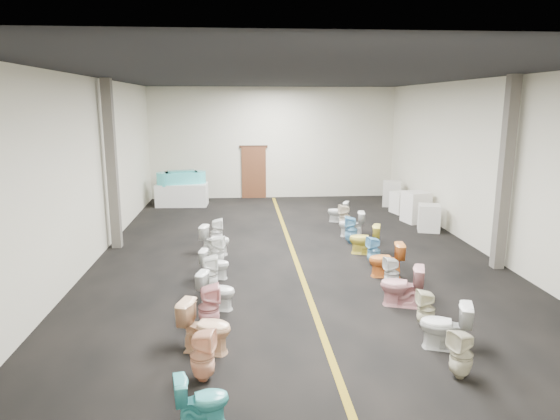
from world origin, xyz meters
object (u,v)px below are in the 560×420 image
Objects in this scene: appliance_crate_d at (392,194)px; toilet_left_5 at (209,274)px; display_table at (182,195)px; toilet_right_3 at (402,286)px; appliance_crate_b at (416,207)px; toilet_right_2 at (426,309)px; appliance_crate_c at (402,203)px; toilet_right_9 at (351,224)px; toilet_left_0 at (202,400)px; toilet_left_6 at (215,264)px; toilet_right_0 at (461,354)px; bathtub at (181,178)px; toilet_right_6 at (374,251)px; toilet_left_3 at (209,307)px; toilet_left_7 at (217,251)px; toilet_right_5 at (386,260)px; toilet_right_1 at (445,326)px; toilet_right_4 at (392,273)px; toilet_right_8 at (351,230)px; toilet_left_2 at (206,327)px; toilet_left_8 at (215,240)px; appliance_crate_a at (429,218)px; toilet_right_7 at (365,239)px; toilet_left_9 at (217,232)px; toilet_right_10 at (345,217)px; toilet_right_11 at (338,212)px; toilet_left_1 at (203,356)px.

appliance_crate_d is 10.59m from toilet_left_5.
display_table reaches higher than toilet_right_3.
appliance_crate_b is 1.48× the size of toilet_right_2.
toilet_right_9 is at bearing -129.80° from appliance_crate_c.
appliance_crate_b is 11.94m from toilet_left_0.
appliance_crate_b is at bearing 177.13° from toilet_right_3.
toilet_left_6 is 0.91× the size of toilet_right_0.
toilet_right_6 is at bearing -67.22° from bathtub.
toilet_right_3 is at bearing -87.86° from toilet_left_3.
toilet_left_5 is at bearing -171.07° from toilet_left_7.
bathtub is 7.62m from toilet_left_7.
bathtub is at bearing -141.46° from toilet_right_5.
toilet_right_0 is at bearing 12.12° from toilet_right_1.
appliance_crate_b is 1.45× the size of toilet_right_4.
toilet_right_1 is (-2.54, -8.52, -0.11)m from appliance_crate_b.
toilet_left_5 is at bearing -86.63° from toilet_right_3.
toilet_right_2 is 5.39m from toilet_right_8.
display_table is 2.31× the size of toilet_right_3.
toilet_left_2 is at bearing -94.72° from bathtub.
toilet_left_8 is 4.74m from toilet_right_4.
appliance_crate_b is at bearing -41.92° from toilet_left_6.
appliance_crate_a reaches higher than toilet_right_9.
toilet_right_7 is (3.71, 6.81, 0.06)m from toilet_left_0.
toilet_left_8 is 0.99× the size of toilet_right_8.
toilet_right_0 is 0.97× the size of toilet_right_9.
toilet_right_2 is (3.88, -1.99, -0.05)m from toilet_left_5.
toilet_right_0 is (5.34, -12.76, -0.06)m from display_table.
toilet_left_0 is at bearing 177.03° from toilet_left_9.
appliance_crate_c is 11.60m from toilet_left_2.
toilet_left_6 is 1.82m from toilet_left_8.
toilet_left_2 reaches higher than appliance_crate_a.
toilet_right_1 is at bearing 17.66° from toilet_right_7.
toilet_right_2 is at bearing 14.94° from toilet_right_8.
display_table is 2.53× the size of toilet_right_9.
toilet_right_6 is (3.72, 5.92, 0.02)m from toilet_left_0.
appliance_crate_d is 11.99m from toilet_left_3.
toilet_right_11 is (-0.03, 0.89, -0.03)m from toilet_right_10.
toilet_right_8 is at bearing -44.62° from toilet_left_6.
toilet_left_8 is at bearing -168.32° from toilet_right_0.
toilet_right_7 is (0.12, 3.41, -0.02)m from toilet_right_3.
toilet_right_8 is 1.03× the size of toilet_right_9.
toilet_right_11 is at bearing -177.68° from toilet_right_2.
toilet_left_1 is 1.09× the size of toilet_right_11.
toilet_left_3 is 4.13m from toilet_right_0.
toilet_left_7 is (-6.34, -6.69, -0.11)m from appliance_crate_d.
toilet_left_8 is at bearing 12.80° from toilet_left_6.
toilet_right_7 is at bearing -39.65° from toilet_left_0.
toilet_right_8 is 1.68m from toilet_right_10.
appliance_crate_c is at bearing 90.00° from appliance_crate_b.
appliance_crate_a is 0.98× the size of toilet_left_2.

